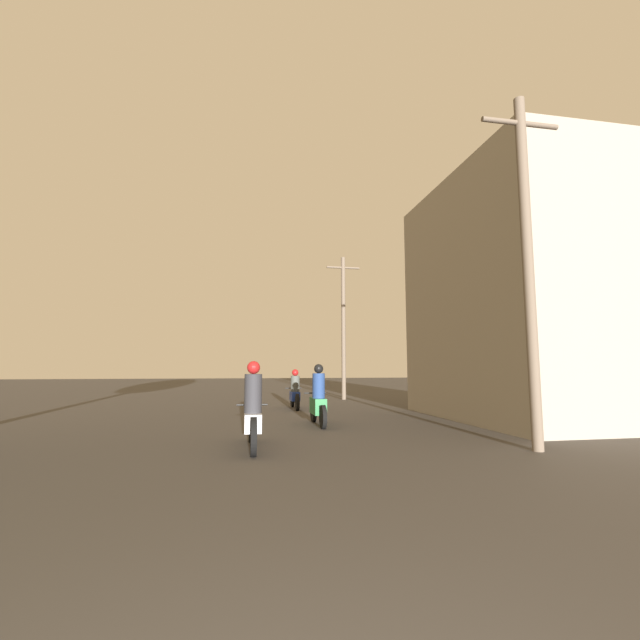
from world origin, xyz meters
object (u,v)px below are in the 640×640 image
Objects in this scene: utility_pole_near at (528,258)px; utility_pole_far at (343,324)px; motorcycle_blue at (295,393)px; motorcycle_green at (318,401)px; building_right_near at (523,298)px; motorcycle_silver at (253,414)px.

utility_pole_far is at bearing 92.20° from utility_pole_near.
utility_pole_far is (2.80, 4.07, 2.96)m from motorcycle_blue.
motorcycle_blue is 5.75m from utility_pole_far.
building_right_near is (6.20, 0.20, 2.90)m from motorcycle_green.
motorcycle_green is 9.44m from utility_pole_far.
utility_pole_far reaches higher than motorcycle_green.
motorcycle_silver is at bearing 167.05° from utility_pole_near.
motorcycle_blue is at bearing 67.21° from motorcycle_silver.
utility_pole_near reaches higher than motorcycle_silver.
motorcycle_green is 0.29× the size of utility_pole_near.
utility_pole_far reaches higher than motorcycle_silver.
building_right_near is at bearing 11.56° from motorcycle_silver.
motorcycle_blue is at bearing 145.54° from building_right_near.
utility_pole_far is (4.49, 11.47, 2.90)m from motorcycle_silver.
utility_pole_near is at bearing -87.80° from utility_pole_far.
motorcycle_green is 0.28× the size of building_right_near.
building_right_near is 9.03m from utility_pole_far.
motorcycle_blue is 0.30× the size of utility_pole_far.
utility_pole_near is at bearing -22.81° from motorcycle_silver.
building_right_near reaches higher than motorcycle_blue.
utility_pole_far reaches higher than motorcycle_blue.
utility_pole_near is 12.62m from utility_pole_far.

